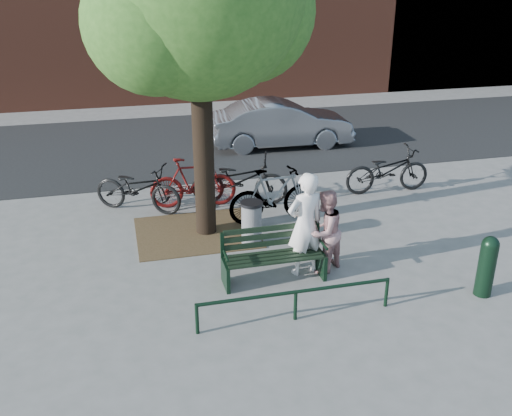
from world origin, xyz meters
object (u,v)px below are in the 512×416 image
object	(u,v)px
bollard	(487,264)
bicycle_c	(239,180)
park_bench	(273,253)
parked_car	(281,124)
person_right	(325,231)
litter_bin	(252,223)
person_left	(305,224)

from	to	relation	value
bollard	bicycle_c	xyz separation A→B (m)	(-3.02, 4.77, 0.01)
park_bench	bicycle_c	distance (m)	3.44
park_bench	parked_car	distance (m)	7.85
bollard	parked_car	xyz separation A→B (m)	(-0.86, 8.83, 0.12)
person_right	bollard	distance (m)	2.66
litter_bin	person_left	bearing A→B (deg)	-64.29
person_right	bollard	size ratio (longest dim) A/B	1.43
person_right	person_left	bearing A→B (deg)	-34.52
person_right	parked_car	xyz separation A→B (m)	(1.39, 7.41, -0.06)
person_left	bollard	bearing A→B (deg)	140.12
person_left	parked_car	size ratio (longest dim) A/B	0.45
bicycle_c	park_bench	bearing A→B (deg)	-166.22
litter_bin	parked_car	distance (m)	6.57
person_right	bicycle_c	size ratio (longest dim) A/B	0.69
park_bench	litter_bin	size ratio (longest dim) A/B	1.99
park_bench	parked_car	size ratio (longest dim) A/B	0.42
person_right	litter_bin	distance (m)	1.66
person_left	person_right	distance (m)	0.40
park_bench	parked_car	bearing A→B (deg)	72.63
park_bench	parked_car	xyz separation A→B (m)	(2.34, 7.49, 0.21)
park_bench	bicycle_c	bearing A→B (deg)	86.97
park_bench	bicycle_c	xyz separation A→B (m)	(0.18, 3.43, 0.09)
litter_bin	park_bench	bearing A→B (deg)	-88.37
bollard	person_right	bearing A→B (deg)	147.89
person_right	bicycle_c	world-z (taller)	person_right
bollard	litter_bin	distance (m)	4.23
person_right	parked_car	world-z (taller)	person_right
bicycle_c	bollard	bearing A→B (deg)	-130.89
litter_bin	bicycle_c	size ratio (longest dim) A/B	0.41
park_bench	person_right	bearing A→B (deg)	4.28
park_bench	person_left	world-z (taller)	person_left
person_left	person_right	xyz separation A→B (m)	(0.36, 0.00, -0.18)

